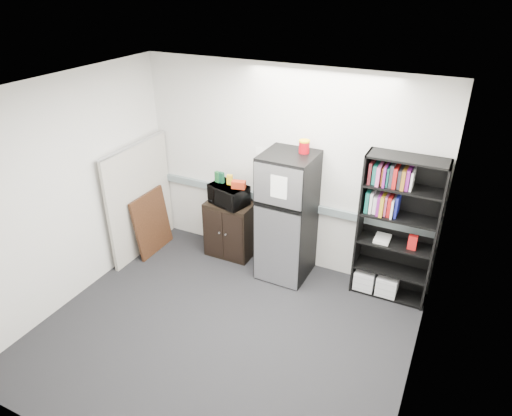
{
  "coord_description": "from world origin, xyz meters",
  "views": [
    {
      "loc": [
        2.06,
        -3.36,
        3.66
      ],
      "look_at": [
        -0.01,
        0.9,
        1.19
      ],
      "focal_mm": 32.0,
      "sensor_mm": 36.0,
      "label": 1
    }
  ],
  "objects_px": {
    "cubicle_partition": "(140,199)",
    "microwave": "(228,195)",
    "cabinet": "(230,229)",
    "refrigerator": "(287,217)",
    "bookshelf": "(396,226)"
  },
  "relations": [
    {
      "from": "bookshelf",
      "to": "cubicle_partition",
      "type": "height_order",
      "value": "bookshelf"
    },
    {
      "from": "cubicle_partition",
      "to": "refrigerator",
      "type": "distance_m",
      "value": 2.11
    },
    {
      "from": "cubicle_partition",
      "to": "microwave",
      "type": "bearing_deg",
      "value": 18.73
    },
    {
      "from": "microwave",
      "to": "refrigerator",
      "type": "bearing_deg",
      "value": 10.55
    },
    {
      "from": "bookshelf",
      "to": "refrigerator",
      "type": "height_order",
      "value": "bookshelf"
    },
    {
      "from": "bookshelf",
      "to": "cabinet",
      "type": "relative_size",
      "value": 2.27
    },
    {
      "from": "cubicle_partition",
      "to": "microwave",
      "type": "relative_size",
      "value": 3.21
    },
    {
      "from": "refrigerator",
      "to": "microwave",
      "type": "bearing_deg",
      "value": 176.88
    },
    {
      "from": "bookshelf",
      "to": "refrigerator",
      "type": "distance_m",
      "value": 1.34
    },
    {
      "from": "bookshelf",
      "to": "cabinet",
      "type": "height_order",
      "value": "bookshelf"
    },
    {
      "from": "bookshelf",
      "to": "cubicle_partition",
      "type": "relative_size",
      "value": 1.14
    },
    {
      "from": "cubicle_partition",
      "to": "refrigerator",
      "type": "xyz_separation_m",
      "value": [
        2.08,
        0.34,
        0.04
      ]
    },
    {
      "from": "bookshelf",
      "to": "microwave",
      "type": "distance_m",
      "value": 2.21
    },
    {
      "from": "cabinet",
      "to": "microwave",
      "type": "height_order",
      "value": "microwave"
    },
    {
      "from": "bookshelf",
      "to": "refrigerator",
      "type": "relative_size",
      "value": 1.08
    }
  ]
}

